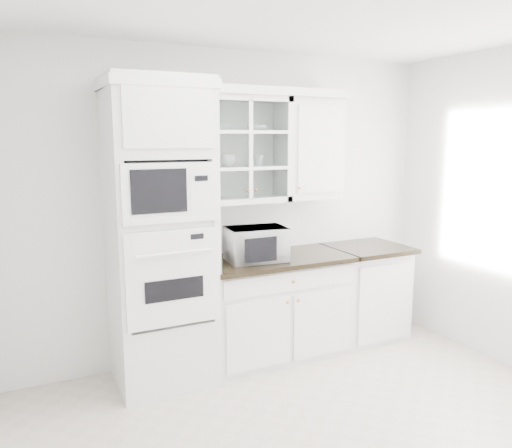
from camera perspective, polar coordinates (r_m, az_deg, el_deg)
room_shell at (r=3.28m, az=6.36°, el=6.73°), size 4.00×3.50×2.70m
oven_column at (r=3.96m, az=-10.86°, el=-1.31°), size 0.76×0.68×2.40m
base_cabinet_run at (r=4.55m, az=2.15°, el=-9.31°), size 1.32×0.67×0.92m
extra_base_cabinet at (r=5.07m, az=12.26°, el=-7.48°), size 0.72×0.67×0.92m
upper_cabinet_glass at (r=4.31m, az=-1.57°, el=8.46°), size 0.80×0.33×0.90m
upper_cabinet_solid at (r=4.63m, az=6.15°, el=8.51°), size 0.55×0.33×0.90m
crown_molding at (r=4.26m, az=-2.79°, el=14.97°), size 2.14×0.38×0.07m
countertop_microwave at (r=4.25m, az=-0.04°, el=-2.25°), size 0.54×0.47×0.29m
bowl_a at (r=4.24m, az=-4.48°, el=10.95°), size 0.24×0.24×0.05m
bowl_b at (r=4.38m, az=0.08°, el=10.93°), size 0.20×0.20×0.05m
cup_a at (r=4.25m, az=-3.21°, el=7.25°), size 0.15×0.15×0.11m
cup_b at (r=4.38m, az=0.21°, el=7.28°), size 0.11×0.11×0.10m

